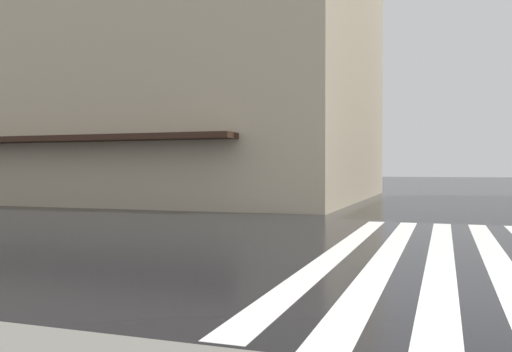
% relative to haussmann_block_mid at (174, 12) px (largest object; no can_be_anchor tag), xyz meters
% --- Properties ---
extents(zebra_crossing, '(13.00, 4.50, 0.01)m').
position_rel_haussmann_block_mid_xyz_m(zebra_crossing, '(-18.32, -15.53, -11.25)').
color(zebra_crossing, silver).
rests_on(zebra_crossing, ground_plane).
extents(haussmann_block_mid, '(20.85, 22.83, 22.99)m').
position_rel_haussmann_block_mid_xyz_m(haussmann_block_mid, '(0.00, 0.00, 0.00)').
color(haussmann_block_mid, beige).
rests_on(haussmann_block_mid, ground_plane).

